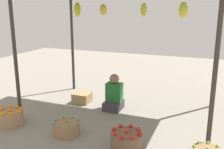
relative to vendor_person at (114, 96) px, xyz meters
The scene contains 7 objects.
ground_plane 0.38m from the vendor_person, 25.56° to the right, with size 14.00×14.00×0.00m, color gray.
market_stall_structure 2.01m from the vendor_person, 24.98° to the right, with size 3.83×2.42×2.46m.
vendor_person is the anchor object (origin of this frame).
basket_oranges 2.12m from the vendor_person, 136.00° to the right, with size 0.48×0.48×0.34m.
basket_green_chilies 1.47m from the vendor_person, 103.02° to the right, with size 0.47×0.47×0.25m.
basket_red_tomatoes 1.64m from the vendor_person, 61.54° to the right, with size 0.51×0.51×0.31m.
wooden_crate_near_vendor 0.87m from the vendor_person, behind, with size 0.39×0.34×0.22m, color #A68854.
Camera 1 is at (1.75, -4.91, 2.16)m, focal length 42.04 mm.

